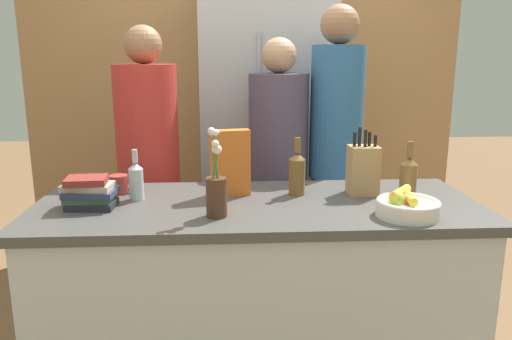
# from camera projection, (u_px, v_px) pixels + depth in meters

# --- Properties ---
(kitchen_island) EXTENTS (1.86, 0.72, 0.92)m
(kitchen_island) POSITION_uv_depth(u_px,v_px,m) (257.00, 302.00, 2.20)
(kitchen_island) COLOR silver
(kitchen_island) RESTS_ON ground_plane
(back_wall_wood) EXTENTS (3.06, 0.12, 2.60)m
(back_wall_wood) POSITION_uv_depth(u_px,v_px,m) (244.00, 86.00, 3.59)
(back_wall_wood) COLOR #AD7A4C
(back_wall_wood) RESTS_ON ground_plane
(refrigerator) EXTENTS (0.83, 0.63, 2.00)m
(refrigerator) POSITION_uv_depth(u_px,v_px,m) (265.00, 135.00, 3.32)
(refrigerator) COLOR #B7B7BC
(refrigerator) RESTS_ON ground_plane
(fruit_bowl) EXTENTS (0.24, 0.24, 0.11)m
(fruit_bowl) POSITION_uv_depth(u_px,v_px,m) (407.00, 206.00, 1.91)
(fruit_bowl) COLOR silver
(fruit_bowl) RESTS_ON kitchen_island
(knife_block) EXTENTS (0.13, 0.11, 0.30)m
(knife_block) POSITION_uv_depth(u_px,v_px,m) (363.00, 170.00, 2.20)
(knife_block) COLOR tan
(knife_block) RESTS_ON kitchen_island
(flower_vase) EXTENTS (0.08, 0.08, 0.34)m
(flower_vase) POSITION_uv_depth(u_px,v_px,m) (216.00, 191.00, 1.90)
(flower_vase) COLOR #4C2D1E
(flower_vase) RESTS_ON kitchen_island
(cereal_box) EXTENTS (0.18, 0.09, 0.29)m
(cereal_box) POSITION_uv_depth(u_px,v_px,m) (230.00, 163.00, 2.18)
(cereal_box) COLOR orange
(cereal_box) RESTS_ON kitchen_island
(coffee_mug) EXTENTS (0.12, 0.08, 0.08)m
(coffee_mug) POSITION_uv_depth(u_px,v_px,m) (120.00, 184.00, 2.23)
(coffee_mug) COLOR #99332D
(coffee_mug) RESTS_ON kitchen_island
(book_stack) EXTENTS (0.22, 0.15, 0.13)m
(book_stack) POSITION_uv_depth(u_px,v_px,m) (89.00, 193.00, 2.01)
(book_stack) COLOR #232328
(book_stack) RESTS_ON kitchen_island
(bottle_oil) EXTENTS (0.07, 0.07, 0.26)m
(bottle_oil) POSITION_uv_depth(u_px,v_px,m) (297.00, 172.00, 2.19)
(bottle_oil) COLOR brown
(bottle_oil) RESTS_ON kitchen_island
(bottle_vinegar) EXTENTS (0.06, 0.06, 0.22)m
(bottle_vinegar) POSITION_uv_depth(u_px,v_px,m) (136.00, 180.00, 2.12)
(bottle_vinegar) COLOR #B2BCC1
(bottle_vinegar) RESTS_ON kitchen_island
(bottle_wine) EXTENTS (0.07, 0.07, 0.26)m
(bottle_wine) POSITION_uv_depth(u_px,v_px,m) (408.00, 178.00, 2.09)
(bottle_wine) COLOR brown
(bottle_wine) RESTS_ON kitchen_island
(person_at_sink) EXTENTS (0.33, 0.33, 1.67)m
(person_at_sink) POSITION_uv_depth(u_px,v_px,m) (149.00, 166.00, 2.66)
(person_at_sink) COLOR #383842
(person_at_sink) RESTS_ON ground_plane
(person_in_blue) EXTENTS (0.33, 0.33, 1.61)m
(person_in_blue) POSITION_uv_depth(u_px,v_px,m) (278.00, 168.00, 2.78)
(person_in_blue) COLOR #383842
(person_in_blue) RESTS_ON ground_plane
(person_in_red_tee) EXTENTS (0.29, 0.29, 1.78)m
(person_in_red_tee) POSITION_uv_depth(u_px,v_px,m) (335.00, 147.00, 2.76)
(person_in_red_tee) COLOR #383842
(person_in_red_tee) RESTS_ON ground_plane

